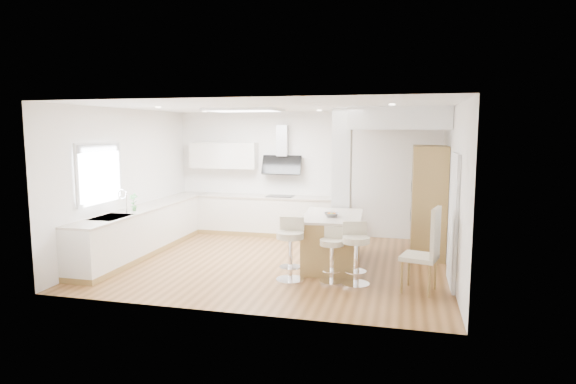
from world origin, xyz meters
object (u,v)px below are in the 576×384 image
(bar_stool_a, at_px, (290,246))
(dining_chair, at_px, (427,247))
(peninsula, at_px, (332,241))
(bar_stool_b, at_px, (332,252))
(bar_stool_c, at_px, (356,250))

(bar_stool_a, distance_m, dining_chair, 2.09)
(bar_stool_a, height_order, dining_chair, dining_chair)
(peninsula, relative_size, bar_stool_a, 1.56)
(peninsula, height_order, bar_stool_b, peninsula)
(peninsula, xyz_separation_m, bar_stool_a, (-0.53, -0.94, 0.10))
(bar_stool_a, bearing_deg, peninsula, 57.07)
(bar_stool_c, bearing_deg, peninsula, 104.58)
(bar_stool_b, height_order, bar_stool_c, bar_stool_c)
(peninsula, bearing_deg, bar_stool_a, -123.06)
(bar_stool_a, height_order, bar_stool_c, bar_stool_a)
(bar_stool_a, height_order, bar_stool_b, bar_stool_a)
(peninsula, bearing_deg, bar_stool_b, -85.08)
(bar_stool_c, distance_m, dining_chair, 1.07)
(bar_stool_b, relative_size, dining_chair, 0.69)
(bar_stool_b, bearing_deg, dining_chair, 3.84)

